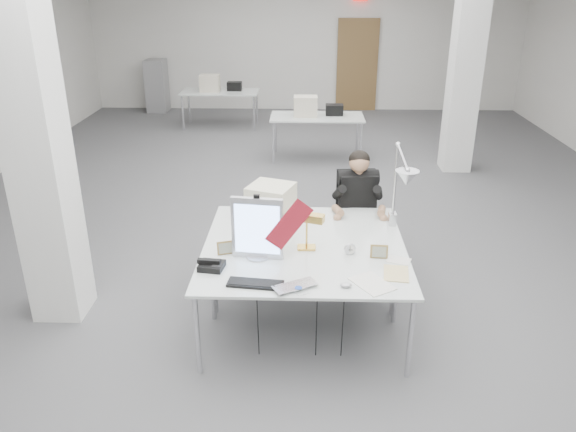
% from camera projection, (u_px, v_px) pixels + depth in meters
% --- Properties ---
extents(room_shell, '(10.04, 14.04, 3.24)m').
position_uv_depth(room_shell, '(309.00, 93.00, 6.67)').
color(room_shell, '#4C4C4E').
rests_on(room_shell, ground).
extents(desk_main, '(1.80, 0.90, 0.02)m').
position_uv_depth(desk_main, '(304.00, 271.00, 4.62)').
color(desk_main, silver).
rests_on(desk_main, room_shell).
extents(desk_second, '(1.80, 0.90, 0.02)m').
position_uv_depth(desk_second, '(304.00, 226.00, 5.45)').
color(desk_second, silver).
rests_on(desk_second, room_shell).
extents(bg_desk_a, '(1.60, 0.80, 0.02)m').
position_uv_depth(bg_desk_a, '(317.00, 117.00, 9.67)').
color(bg_desk_a, silver).
rests_on(bg_desk_a, room_shell).
extents(bg_desk_b, '(1.60, 0.80, 0.02)m').
position_uv_depth(bg_desk_b, '(220.00, 92.00, 11.75)').
color(bg_desk_b, silver).
rests_on(bg_desk_b, room_shell).
extents(filing_cabinet, '(0.45, 0.55, 1.20)m').
position_uv_depth(filing_cabinet, '(157.00, 86.00, 13.18)').
color(filing_cabinet, gray).
rests_on(filing_cabinet, room_shell).
extents(office_chair, '(0.54, 0.54, 1.02)m').
position_uv_depth(office_chair, '(356.00, 224.00, 6.07)').
color(office_chair, black).
rests_on(office_chair, room_shell).
extents(seated_person, '(0.57, 0.68, 0.95)m').
position_uv_depth(seated_person, '(358.00, 192.00, 5.87)').
color(seated_person, black).
rests_on(seated_person, office_chair).
extents(monitor, '(0.44, 0.10, 0.55)m').
position_uv_depth(monitor, '(257.00, 228.00, 4.71)').
color(monitor, '#B8B8BD').
rests_on(monitor, desk_main).
extents(pennant, '(0.41, 0.13, 0.45)m').
position_uv_depth(pennant, '(289.00, 224.00, 4.65)').
color(pennant, maroon).
rests_on(pennant, monitor).
extents(keyboard, '(0.45, 0.20, 0.02)m').
position_uv_depth(keyboard, '(255.00, 284.00, 4.38)').
color(keyboard, black).
rests_on(keyboard, desk_main).
extents(laptop, '(0.42, 0.37, 0.03)m').
position_uv_depth(laptop, '(298.00, 289.00, 4.29)').
color(laptop, '#B1B2B6').
rests_on(laptop, desk_main).
extents(mouse, '(0.10, 0.07, 0.04)m').
position_uv_depth(mouse, '(346.00, 285.00, 4.35)').
color(mouse, '#A7A7AC').
rests_on(mouse, desk_main).
extents(bankers_lamp, '(0.34, 0.22, 0.36)m').
position_uv_depth(bankers_lamp, '(307.00, 230.00, 4.90)').
color(bankers_lamp, gold).
rests_on(bankers_lamp, desk_main).
extents(desk_phone, '(0.22, 0.21, 0.05)m').
position_uv_depth(desk_phone, '(212.00, 266.00, 4.62)').
color(desk_phone, black).
rests_on(desk_phone, desk_main).
extents(picture_frame_left, '(0.15, 0.08, 0.12)m').
position_uv_depth(picture_frame_left, '(226.00, 248.00, 4.86)').
color(picture_frame_left, olive).
rests_on(picture_frame_left, desk_main).
extents(picture_frame_right, '(0.15, 0.05, 0.12)m').
position_uv_depth(picture_frame_right, '(379.00, 252.00, 4.79)').
color(picture_frame_right, olive).
rests_on(picture_frame_right, desk_main).
extents(desk_clock, '(0.11, 0.06, 0.10)m').
position_uv_depth(desk_clock, '(350.00, 249.00, 4.85)').
color(desk_clock, silver).
rests_on(desk_clock, desk_main).
extents(paper_stack_a, '(0.38, 0.41, 0.01)m').
position_uv_depth(paper_stack_a, '(372.00, 284.00, 4.40)').
color(paper_stack_a, silver).
rests_on(paper_stack_a, desk_main).
extents(paper_stack_b, '(0.23, 0.30, 0.01)m').
position_uv_depth(paper_stack_b, '(396.00, 273.00, 4.54)').
color(paper_stack_b, '#D4BE7F').
rests_on(paper_stack_b, desk_main).
extents(paper_stack_c, '(0.23, 0.20, 0.01)m').
position_uv_depth(paper_stack_c, '(399.00, 260.00, 4.76)').
color(paper_stack_c, silver).
rests_on(paper_stack_c, desk_main).
extents(beige_monitor, '(0.50, 0.49, 0.38)m').
position_uv_depth(beige_monitor, '(271.00, 204.00, 5.45)').
color(beige_monitor, beige).
rests_on(beige_monitor, desk_second).
extents(architect_lamp, '(0.40, 0.72, 0.88)m').
position_uv_depth(architect_lamp, '(399.00, 191.00, 5.05)').
color(architect_lamp, silver).
rests_on(architect_lamp, desk_second).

